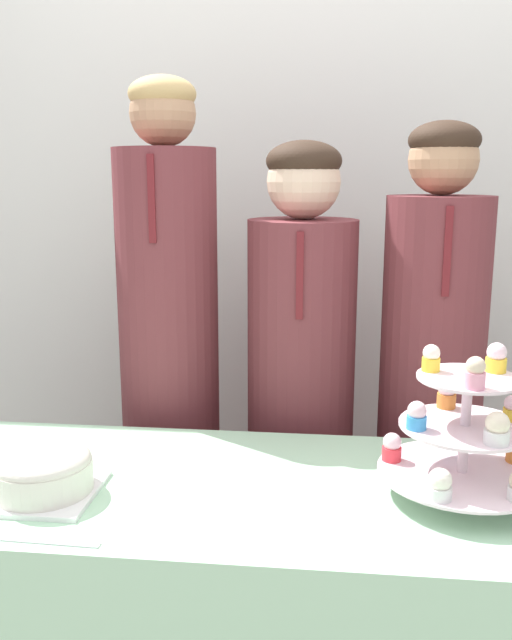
{
  "coord_description": "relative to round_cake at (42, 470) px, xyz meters",
  "views": [
    {
      "loc": [
        0.07,
        -1.0,
        1.4
      ],
      "look_at": [
        -0.07,
        0.33,
        1.11
      ],
      "focal_mm": 38.0,
      "sensor_mm": 36.0,
      "label": 1
    }
  ],
  "objects": [
    {
      "name": "student_2",
      "position": [
        0.85,
        0.61,
        -0.08
      ],
      "size": [
        0.28,
        0.29,
        1.53
      ],
      "color": "brown",
      "rests_on": "ground_plane"
    },
    {
      "name": "wall_back",
      "position": [
        0.49,
        1.15,
        0.54
      ],
      "size": [
        9.0,
        0.06,
        2.7
      ],
      "color": "silver",
      "rests_on": "ground_plane"
    },
    {
      "name": "student_1",
      "position": [
        0.49,
        0.61,
        -0.1
      ],
      "size": [
        0.3,
        0.3,
        1.48
      ],
      "color": "brown",
      "rests_on": "ground_plane"
    },
    {
      "name": "round_cake",
      "position": [
        0.0,
        0.0,
        0.0
      ],
      "size": [
        0.21,
        0.21,
        0.11
      ],
      "color": "white",
      "rests_on": "table"
    },
    {
      "name": "cake_knife",
      "position": [
        -0.01,
        -0.17,
        -0.05
      ],
      "size": [
        0.27,
        0.03,
        0.01
      ],
      "rotation": [
        0.0,
        0.0,
        -0.03
      ],
      "color": "silver",
      "rests_on": "table"
    },
    {
      "name": "student_0",
      "position": [
        0.12,
        0.61,
        -0.02
      ],
      "size": [
        0.28,
        0.28,
        1.65
      ],
      "color": "brown",
      "rests_on": "ground_plane"
    },
    {
      "name": "cupcake_stand",
      "position": [
        0.84,
        0.09,
        0.08
      ],
      "size": [
        0.34,
        0.34,
        0.31
      ],
      "color": "silver",
      "rests_on": "table"
    }
  ]
}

